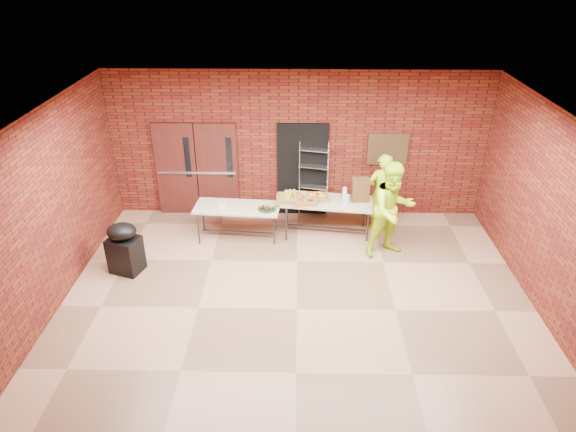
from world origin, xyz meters
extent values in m
cube|color=brown|center=(0.00, 0.00, -0.02)|extent=(8.00, 7.00, 0.04)
cube|color=silver|center=(0.00, 0.00, 3.22)|extent=(8.00, 7.00, 0.04)
cube|color=maroon|center=(0.00, 3.52, 1.60)|extent=(8.00, 0.04, 3.20)
cube|color=maroon|center=(0.00, -3.52, 1.60)|extent=(8.00, 0.04, 3.20)
cube|color=maroon|center=(-4.02, 0.00, 1.60)|extent=(0.04, 7.00, 3.20)
cube|color=maroon|center=(4.02, 0.00, 1.60)|extent=(0.04, 7.00, 3.20)
cube|color=#4B1615|center=(-2.65, 3.44, 1.05)|extent=(0.88, 0.08, 2.10)
cube|color=#4B1615|center=(-1.75, 3.44, 1.05)|extent=(0.88, 0.08, 2.10)
cube|color=black|center=(-2.37, 3.39, 1.35)|extent=(0.12, 0.02, 0.90)
cube|color=black|center=(-1.47, 3.39, 1.35)|extent=(0.12, 0.02, 0.90)
cube|color=#B3B4BA|center=(-2.20, 3.38, 1.00)|extent=(1.70, 0.04, 0.05)
cube|color=black|center=(0.10, 3.46, 1.05)|extent=(1.10, 0.06, 2.10)
cube|color=#41321A|center=(1.90, 3.45, 1.55)|extent=(0.85, 0.04, 0.70)
cube|color=tan|center=(-1.22, 2.36, 0.69)|extent=(1.77, 0.84, 0.04)
cube|color=#303035|center=(-1.22, 2.36, 0.11)|extent=(1.52, 0.15, 0.03)
cylinder|color=#303035|center=(-1.99, 2.65, 0.33)|extent=(0.03, 0.03, 0.67)
cylinder|color=#303035|center=(-0.46, 2.65, 0.33)|extent=(0.03, 0.03, 0.67)
cylinder|color=#303035|center=(-1.99, 2.07, 0.33)|extent=(0.03, 0.03, 0.67)
cylinder|color=#303035|center=(-0.46, 2.07, 0.33)|extent=(0.03, 0.03, 0.67)
cube|color=tan|center=(0.60, 2.55, 0.74)|extent=(1.94, 1.01, 0.04)
cube|color=#303035|center=(0.60, 2.55, 0.12)|extent=(1.64, 0.26, 0.03)
cylinder|color=#303035|center=(-0.22, 2.86, 0.36)|extent=(0.04, 0.04, 0.72)
cylinder|color=#303035|center=(1.43, 2.86, 0.36)|extent=(0.04, 0.04, 0.72)
cylinder|color=#303035|center=(-0.22, 2.24, 0.36)|extent=(0.04, 0.04, 0.72)
cylinder|color=#303035|center=(1.43, 2.24, 0.36)|extent=(0.04, 0.04, 0.72)
cube|color=#A47A42|center=(-0.18, 2.50, 0.80)|extent=(0.50, 0.39, 0.08)
cube|color=#A47A42|center=(0.41, 2.59, 0.80)|extent=(0.42, 0.33, 0.07)
cube|color=#A47A42|center=(0.16, 2.42, 0.80)|extent=(0.47, 0.37, 0.07)
cylinder|color=#144B22|center=(-0.61, 2.25, 0.71)|extent=(0.38, 0.38, 0.01)
cube|color=silver|center=(-1.53, 2.35, 0.73)|extent=(0.17, 0.11, 0.06)
cube|color=#55381D|center=(1.28, 2.62, 0.99)|extent=(0.34, 0.31, 0.45)
cylinder|color=silver|center=(0.95, 2.44, 0.89)|extent=(0.09, 0.09, 0.26)
cylinder|color=silver|center=(0.99, 2.35, 0.88)|extent=(0.08, 0.08, 0.23)
cylinder|color=silver|center=(0.96, 2.63, 0.90)|extent=(0.09, 0.09, 0.26)
cube|color=black|center=(-3.16, 1.08, 0.35)|extent=(0.66, 0.59, 0.69)
ellipsoid|color=black|center=(-3.16, 1.08, 0.84)|extent=(0.65, 0.60, 0.30)
imported|color=#B4E419|center=(1.73, 2.79, 0.85)|extent=(0.69, 0.53, 1.69)
imported|color=#B4E419|center=(1.79, 1.80, 0.96)|extent=(1.13, 1.01, 1.91)
camera|label=1|loc=(-0.01, -6.84, 5.43)|focal=32.00mm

